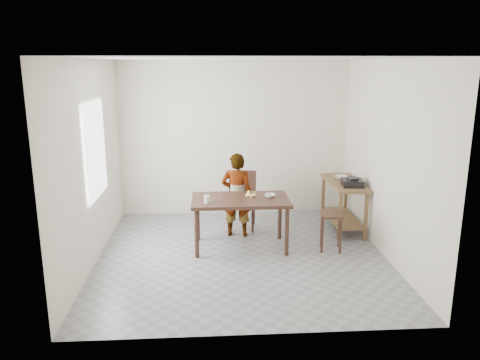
{
  "coord_description": "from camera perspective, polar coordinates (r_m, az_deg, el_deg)",
  "views": [
    {
      "loc": [
        -0.43,
        -6.15,
        2.64
      ],
      "look_at": [
        0.0,
        0.4,
        1.0
      ],
      "focal_mm": 35.0,
      "sensor_mm": 36.0,
      "label": 1
    }
  ],
  "objects": [
    {
      "name": "serving_bowl",
      "position": [
        7.82,
        12.21,
        0.3
      ],
      "size": [
        0.26,
        0.26,
        0.05
      ],
      "primitive_type": "imported",
      "rotation": [
        0.0,
        0.0,
        -0.34
      ],
      "color": "silver",
      "rests_on": "prep_counter"
    },
    {
      "name": "ceiling",
      "position": [
        6.16,
        0.25,
        14.78
      ],
      "size": [
        4.0,
        4.0,
        0.04
      ],
      "primitive_type": "cube",
      "color": "white",
      "rests_on": "wall_back"
    },
    {
      "name": "wall_right",
      "position": [
        6.74,
        17.65,
        2.34
      ],
      "size": [
        0.04,
        4.0,
        2.7
      ],
      "primitive_type": "cube",
      "color": "white",
      "rests_on": "ground"
    },
    {
      "name": "stool",
      "position": [
        6.92,
        11.03,
        -6.2
      ],
      "size": [
        0.37,
        0.37,
        0.55
      ],
      "primitive_type": null,
      "rotation": [
        0.0,
        0.0,
        -0.2
      ],
      "color": "#3B241A",
      "rests_on": "floor"
    },
    {
      "name": "dining_table",
      "position": [
        6.84,
        0.05,
        -5.29
      ],
      "size": [
        1.4,
        0.8,
        0.75
      ],
      "primitive_type": null,
      "color": "#3B241A",
      "rests_on": "floor"
    },
    {
      "name": "wall_left",
      "position": [
        6.48,
        -17.9,
        1.87
      ],
      "size": [
        0.04,
        4.0,
        2.7
      ],
      "primitive_type": "cube",
      "color": "white",
      "rests_on": "ground"
    },
    {
      "name": "window_pane",
      "position": [
        6.63,
        -17.17,
        3.51
      ],
      "size": [
        0.02,
        1.1,
        1.3
      ],
      "primitive_type": "cube",
      "color": "white",
      "rests_on": "wall_left"
    },
    {
      "name": "gas_burner",
      "position": [
        7.41,
        13.54,
        -0.32
      ],
      "size": [
        0.35,
        0.35,
        0.1
      ],
      "primitive_type": "cube",
      "rotation": [
        0.0,
        0.0,
        -0.13
      ],
      "color": "black",
      "rests_on": "prep_counter"
    },
    {
      "name": "child",
      "position": [
        7.24,
        -0.4,
        -1.83
      ],
      "size": [
        0.52,
        0.39,
        1.32
      ],
      "primitive_type": "imported",
      "rotation": [
        0.0,
        0.0,
        2.99
      ],
      "color": "silver",
      "rests_on": "floor"
    },
    {
      "name": "banana",
      "position": [
        6.8,
        1.32,
        -1.84
      ],
      "size": [
        0.2,
        0.17,
        0.06
      ],
      "primitive_type": null,
      "rotation": [
        0.0,
        0.0,
        -0.26
      ],
      "color": "gold",
      "rests_on": "dining_table"
    },
    {
      "name": "wall_front",
      "position": [
        4.34,
        2.09,
        -3.23
      ],
      "size": [
        4.0,
        0.04,
        2.7
      ],
      "primitive_type": "cube",
      "color": "white",
      "rests_on": "ground"
    },
    {
      "name": "floor",
      "position": [
        6.71,
        0.23,
        -9.32
      ],
      "size": [
        4.0,
        4.0,
        0.04
      ],
      "primitive_type": "cube",
      "color": "gray",
      "rests_on": "ground"
    },
    {
      "name": "dining_chair",
      "position": [
        7.61,
        0.19,
        -2.58
      ],
      "size": [
        0.51,
        0.51,
        0.93
      ],
      "primitive_type": null,
      "rotation": [
        0.0,
        0.0,
        -0.15
      ],
      "color": "#3B241A",
      "rests_on": "floor"
    },
    {
      "name": "small_bowl",
      "position": [
        6.81,
        3.66,
        -1.9
      ],
      "size": [
        0.2,
        0.2,
        0.05
      ],
      "primitive_type": "imported",
      "rotation": [
        0.0,
        0.0,
        -0.36
      ],
      "color": "silver",
      "rests_on": "dining_table"
    },
    {
      "name": "glass_tumbler",
      "position": [
        6.53,
        -4.03,
        -2.34
      ],
      "size": [
        0.1,
        0.1,
        0.11
      ],
      "primitive_type": "cylinder",
      "rotation": [
        0.0,
        0.0,
        -0.17
      ],
      "color": "silver",
      "rests_on": "dining_table"
    },
    {
      "name": "prep_counter",
      "position": [
        7.79,
        12.45,
        -3.02
      ],
      "size": [
        0.5,
        1.2,
        0.8
      ],
      "primitive_type": null,
      "color": "brown",
      "rests_on": "floor"
    },
    {
      "name": "wall_back",
      "position": [
        8.28,
        -0.74,
        5.06
      ],
      "size": [
        4.0,
        0.04,
        2.7
      ],
      "primitive_type": "cube",
      "color": "white",
      "rests_on": "ground"
    }
  ]
}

